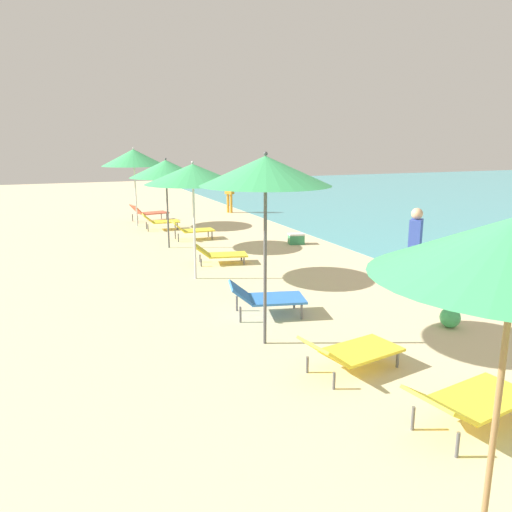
{
  "coord_description": "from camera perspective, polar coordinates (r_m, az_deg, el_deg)",
  "views": [
    {
      "loc": [
        -3.46,
        1.13,
        3.01
      ],
      "look_at": [
        -0.68,
        7.95,
        1.29
      ],
      "focal_mm": 34.63,
      "sensor_mm": 36.0,
      "label": 1
    }
  ],
  "objects": [
    {
      "name": "person_walking_mid",
      "position": [
        21.22,
        -3.09,
        7.64
      ],
      "size": [
        0.38,
        0.42,
        1.62
      ],
      "rotation": [
        0.0,
        0.0,
        0.59
      ],
      "color": "orange",
      "rests_on": "ground"
    },
    {
      "name": "cooler_box",
      "position": [
        14.8,
        4.66,
        2.01
      ],
      "size": [
        0.52,
        0.42,
        0.32
      ],
      "color": "#338C59",
      "rests_on": "ground"
    },
    {
      "name": "beach_ball",
      "position": [
        8.81,
        21.52,
        -6.62
      ],
      "size": [
        0.34,
        0.34,
        0.34
      ],
      "primitive_type": "sphere",
      "color": "#3FB266",
      "rests_on": "ground"
    },
    {
      "name": "umbrella_farthest",
      "position": [
        18.16,
        -13.95,
        10.97
      ],
      "size": [
        2.24,
        2.24,
        2.79
      ],
      "color": "silver",
      "rests_on": "ground"
    },
    {
      "name": "umbrella_third",
      "position": [
        7.04,
        1.11,
        9.77
      ],
      "size": [
        1.88,
        1.88,
        2.87
      ],
      "color": "#4C4C51",
      "rests_on": "ground"
    },
    {
      "name": "lounger_third_inland",
      "position": [
        6.8,
        10.88,
        -10.72
      ],
      "size": [
        1.49,
        0.87,
        0.55
      ],
      "rotation": [
        0.0,
        0.0,
        0.18
      ],
      "color": "yellow",
      "rests_on": "ground"
    },
    {
      "name": "umbrella_fourth",
      "position": [
        10.77,
        -7.31,
        9.36
      ],
      "size": [
        2.07,
        2.07,
        2.6
      ],
      "color": "silver",
      "rests_on": "ground"
    },
    {
      "name": "lounger_fourth_shoreside",
      "position": [
        12.41,
        -4.21,
        0.28
      ],
      "size": [
        1.4,
        0.83,
        0.51
      ],
      "rotation": [
        0.0,
        0.0,
        -0.22
      ],
      "color": "yellow",
      "rests_on": "ground"
    },
    {
      "name": "lounger_farthest_inland",
      "position": [
        17.47,
        -11.0,
        4.0
      ],
      "size": [
        1.28,
        0.66,
        0.56
      ],
      "rotation": [
        0.0,
        0.0,
        -0.07
      ],
      "color": "yellow",
      "rests_on": "ground"
    },
    {
      "name": "lounger_fifth_shoreside",
      "position": [
        15.55,
        -7.4,
        3.06
      ],
      "size": [
        1.31,
        0.61,
        0.6
      ],
      "rotation": [
        0.0,
        0.0,
        -0.03
      ],
      "color": "yellow",
      "rests_on": "ground"
    },
    {
      "name": "lounger_farthest_shoreside",
      "position": [
        19.47,
        -12.32,
        4.98
      ],
      "size": [
        1.48,
        0.9,
        0.67
      ],
      "rotation": [
        0.0,
        0.0,
        0.21
      ],
      "color": "#D8593F",
      "rests_on": "ground"
    },
    {
      "name": "lounger_second_shoreside",
      "position": [
        5.92,
        23.46,
        -15.01
      ],
      "size": [
        1.58,
        0.88,
        0.56
      ],
      "rotation": [
        0.0,
        0.0,
        0.16
      ],
      "color": "yellow",
      "rests_on": "ground"
    },
    {
      "name": "person_walking_near",
      "position": [
        10.45,
        17.9,
        1.67
      ],
      "size": [
        0.42,
        0.4,
        1.71
      ],
      "rotation": [
        0.0,
        0.0,
        2.3
      ],
      "color": "orange",
      "rests_on": "ground"
    },
    {
      "name": "umbrella_fifth",
      "position": [
        14.21,
        -10.37,
        9.87
      ],
      "size": [
        2.03,
        2.03,
        2.55
      ],
      "color": "#4C4C51",
      "rests_on": "ground"
    },
    {
      "name": "lounger_third_shoreside",
      "position": [
        8.7,
        1.14,
        -4.77
      ],
      "size": [
        1.44,
        0.99,
        0.59
      ],
      "rotation": [
        0.0,
        0.0,
        -0.25
      ],
      "color": "blue",
      "rests_on": "ground"
    }
  ]
}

